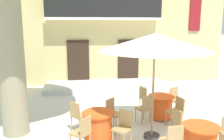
{
  "coord_description": "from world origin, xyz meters",
  "views": [
    {
      "loc": [
        -2.02,
        -7.08,
        3.07
      ],
      "look_at": [
        -0.65,
        1.99,
        1.3
      ],
      "focal_mm": 38.01,
      "sensor_mm": 36.0,
      "label": 1
    }
  ],
  "objects_px": {
    "cafe_chair_near_tree_2": "(82,131)",
    "cafe_table_middle": "(200,140)",
    "cafe_chair_middle_3": "(173,140)",
    "cafe_chair_front_2": "(177,110)",
    "cafe_chair_front_0": "(145,97)",
    "cafe_table_near_tree": "(98,125)",
    "cafe_chair_front_1": "(145,107)",
    "cafe_chair_near_tree_1": "(78,114)",
    "cafe_chair_front_3": "(176,98)",
    "cafe_chair_near_tree_3": "(124,126)",
    "cafe_chair_middle_2": "(180,123)",
    "cafe_table_front": "(161,106)",
    "cafe_umbrella": "(155,43)",
    "cafe_chair_near_tree_0": "(113,112)"
  },
  "relations": [
    {
      "from": "cafe_chair_near_tree_1",
      "to": "cafe_chair_middle_2",
      "type": "relative_size",
      "value": 1.0
    },
    {
      "from": "cafe_chair_front_0",
      "to": "cafe_chair_front_2",
      "type": "distance_m",
      "value": 1.5
    },
    {
      "from": "cafe_table_near_tree",
      "to": "cafe_chair_near_tree_0",
      "type": "relative_size",
      "value": 0.95
    },
    {
      "from": "cafe_table_middle",
      "to": "cafe_chair_front_3",
      "type": "bearing_deg",
      "value": 78.15
    },
    {
      "from": "cafe_table_front",
      "to": "cafe_chair_front_2",
      "type": "bearing_deg",
      "value": -72.11
    },
    {
      "from": "cafe_chair_near_tree_0",
      "to": "cafe_umbrella",
      "type": "bearing_deg",
      "value": -36.2
    },
    {
      "from": "cafe_chair_near_tree_3",
      "to": "cafe_chair_near_tree_2",
      "type": "bearing_deg",
      "value": -171.48
    },
    {
      "from": "cafe_chair_near_tree_1",
      "to": "cafe_chair_front_0",
      "type": "distance_m",
      "value": 2.74
    },
    {
      "from": "cafe_chair_near_tree_1",
      "to": "cafe_chair_front_2",
      "type": "height_order",
      "value": "same"
    },
    {
      "from": "cafe_table_middle",
      "to": "cafe_chair_front_0",
      "type": "height_order",
      "value": "cafe_chair_front_0"
    },
    {
      "from": "cafe_chair_near_tree_2",
      "to": "cafe_table_front",
      "type": "distance_m",
      "value": 3.18
    },
    {
      "from": "cafe_chair_front_1",
      "to": "cafe_table_near_tree",
      "type": "bearing_deg",
      "value": -152.01
    },
    {
      "from": "cafe_chair_near_tree_2",
      "to": "cafe_chair_front_0",
      "type": "distance_m",
      "value": 3.35
    },
    {
      "from": "cafe_chair_near_tree_0",
      "to": "cafe_chair_front_0",
      "type": "relative_size",
      "value": 1.0
    },
    {
      "from": "cafe_chair_near_tree_0",
      "to": "cafe_chair_near_tree_2",
      "type": "relative_size",
      "value": 1.0
    },
    {
      "from": "cafe_chair_middle_3",
      "to": "cafe_chair_front_2",
      "type": "distance_m",
      "value": 2.01
    },
    {
      "from": "cafe_chair_near_tree_1",
      "to": "cafe_chair_middle_2",
      "type": "xyz_separation_m",
      "value": [
        2.67,
        -0.99,
        0.0
      ]
    },
    {
      "from": "cafe_chair_near_tree_3",
      "to": "cafe_chair_front_2",
      "type": "relative_size",
      "value": 1.0
    },
    {
      "from": "cafe_chair_front_2",
      "to": "cafe_umbrella",
      "type": "xyz_separation_m",
      "value": [
        -0.96,
        -0.59,
        2.08
      ]
    },
    {
      "from": "cafe_chair_front_2",
      "to": "cafe_chair_front_3",
      "type": "distance_m",
      "value": 1.15
    },
    {
      "from": "cafe_chair_near_tree_2",
      "to": "cafe_table_front",
      "type": "bearing_deg",
      "value": 34.15
    },
    {
      "from": "cafe_chair_near_tree_0",
      "to": "cafe_table_near_tree",
      "type": "bearing_deg",
      "value": -130.17
    },
    {
      "from": "cafe_table_near_tree",
      "to": "cafe_table_middle",
      "type": "xyz_separation_m",
      "value": [
        2.28,
        -1.21,
        0.0
      ]
    },
    {
      "from": "cafe_table_front",
      "to": "cafe_umbrella",
      "type": "height_order",
      "value": "cafe_umbrella"
    },
    {
      "from": "cafe_chair_middle_3",
      "to": "cafe_chair_front_2",
      "type": "relative_size",
      "value": 1.0
    },
    {
      "from": "cafe_table_near_tree",
      "to": "cafe_table_middle",
      "type": "bearing_deg",
      "value": -28.03
    },
    {
      "from": "cafe_chair_middle_2",
      "to": "cafe_chair_front_3",
      "type": "xyz_separation_m",
      "value": [
        0.73,
        2.0,
        0.0
      ]
    },
    {
      "from": "cafe_table_front",
      "to": "cafe_chair_front_2",
      "type": "xyz_separation_m",
      "value": [
        0.23,
        -0.72,
        0.14
      ]
    },
    {
      "from": "cafe_chair_front_0",
      "to": "cafe_chair_front_1",
      "type": "bearing_deg",
      "value": -107.12
    },
    {
      "from": "cafe_table_near_tree",
      "to": "cafe_chair_front_1",
      "type": "height_order",
      "value": "cafe_chair_front_1"
    },
    {
      "from": "cafe_table_middle",
      "to": "cafe_chair_near_tree_1",
      "type": "bearing_deg",
      "value": 148.53
    },
    {
      "from": "cafe_chair_near_tree_2",
      "to": "cafe_table_front",
      "type": "height_order",
      "value": "cafe_chair_near_tree_2"
    },
    {
      "from": "cafe_chair_middle_2",
      "to": "cafe_chair_front_3",
      "type": "relative_size",
      "value": 1.0
    },
    {
      "from": "cafe_chair_near_tree_0",
      "to": "cafe_table_front",
      "type": "bearing_deg",
      "value": 19.31
    },
    {
      "from": "cafe_chair_near_tree_2",
      "to": "cafe_table_middle",
      "type": "relative_size",
      "value": 1.05
    },
    {
      "from": "cafe_table_middle",
      "to": "cafe_chair_middle_2",
      "type": "height_order",
      "value": "cafe_chair_middle_2"
    },
    {
      "from": "cafe_chair_near_tree_0",
      "to": "cafe_chair_middle_2",
      "type": "height_order",
      "value": "same"
    },
    {
      "from": "cafe_chair_near_tree_0",
      "to": "cafe_chair_front_1",
      "type": "height_order",
      "value": "same"
    },
    {
      "from": "cafe_chair_front_1",
      "to": "cafe_umbrella",
      "type": "distance_m",
      "value": 2.29
    },
    {
      "from": "cafe_table_near_tree",
      "to": "cafe_chair_front_1",
      "type": "relative_size",
      "value": 0.95
    },
    {
      "from": "cafe_chair_near_tree_0",
      "to": "cafe_chair_front_3",
      "type": "xyz_separation_m",
      "value": [
        2.37,
        0.95,
        0.0
      ]
    },
    {
      "from": "cafe_chair_middle_3",
      "to": "cafe_chair_front_0",
      "type": "distance_m",
      "value": 3.2
    },
    {
      "from": "cafe_chair_middle_3",
      "to": "cafe_chair_front_3",
      "type": "distance_m",
      "value": 3.16
    },
    {
      "from": "cafe_chair_near_tree_1",
      "to": "cafe_chair_middle_3",
      "type": "xyz_separation_m",
      "value": [
        2.09,
        -1.86,
        0.0
      ]
    },
    {
      "from": "cafe_chair_near_tree_1",
      "to": "cafe_chair_front_3",
      "type": "distance_m",
      "value": 3.55
    },
    {
      "from": "cafe_chair_near_tree_2",
      "to": "cafe_umbrella",
      "type": "relative_size",
      "value": 0.31
    },
    {
      "from": "cafe_chair_near_tree_3",
      "to": "cafe_table_front",
      "type": "relative_size",
      "value": 1.05
    },
    {
      "from": "cafe_chair_front_2",
      "to": "cafe_chair_near_tree_1",
      "type": "bearing_deg",
      "value": 178.79
    },
    {
      "from": "cafe_chair_near_tree_1",
      "to": "cafe_chair_near_tree_2",
      "type": "distance_m",
      "value": 1.13
    },
    {
      "from": "cafe_table_front",
      "to": "cafe_chair_front_3",
      "type": "relative_size",
      "value": 0.95
    }
  ]
}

